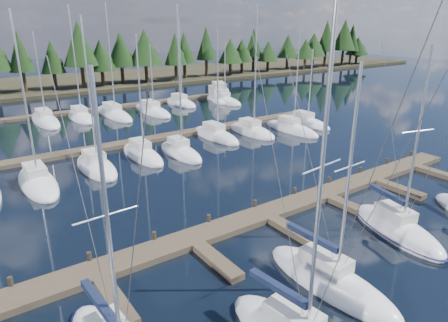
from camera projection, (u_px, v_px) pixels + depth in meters
ground at (181, 168)px, 37.61m from camera, size 260.00×260.00×0.00m
far_shore at (41, 85)px, 83.87m from camera, size 220.00×30.00×0.60m
main_dock at (270, 217)px, 27.77m from camera, size 44.00×6.13×0.90m
back_docks at (108, 124)px, 52.67m from camera, size 50.00×21.80×0.40m
front_sailboat_3 at (330, 280)px, 20.91m from camera, size 2.92×8.33×12.33m
front_sailboat_4 at (397, 229)px, 26.05m from camera, size 4.60×8.25×12.74m
back_sailboat_rows at (126, 131)px, 49.41m from camera, size 46.06×33.06×16.33m
motor_yacht_right at (219, 96)px, 70.14m from camera, size 7.05×10.67×5.09m
tree_line at (55, 52)px, 74.60m from camera, size 183.89×11.83×14.32m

